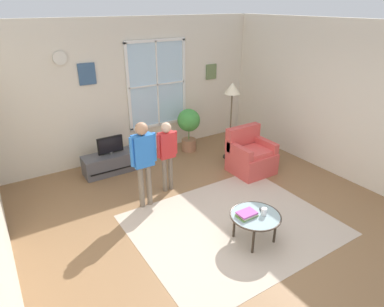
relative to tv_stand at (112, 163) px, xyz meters
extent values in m
cube|color=olive|center=(0.83, -2.63, -0.20)|extent=(6.21, 6.98, 0.02)
cube|color=beige|center=(0.83, 0.62, 1.22)|extent=(5.61, 0.12, 2.83)
cube|color=silver|center=(1.33, 0.55, 1.28)|extent=(1.31, 0.02, 1.79)
cube|color=white|center=(1.33, 0.53, 2.18)|extent=(1.37, 0.04, 0.06)
cube|color=white|center=(1.33, 0.53, 0.39)|extent=(1.37, 0.04, 0.06)
cube|color=white|center=(0.67, 0.53, 1.28)|extent=(0.06, 0.04, 1.79)
cube|color=white|center=(1.99, 0.53, 1.28)|extent=(0.06, 0.04, 1.79)
cube|color=white|center=(1.33, 0.53, 1.28)|extent=(0.03, 0.04, 1.79)
cube|color=white|center=(1.33, 0.53, 1.28)|extent=(1.31, 0.04, 0.03)
cube|color=#38567A|center=(-0.12, 0.54, 1.66)|extent=(0.32, 0.03, 0.40)
cube|color=#667A4C|center=(2.74, 0.54, 1.41)|extent=(0.28, 0.03, 0.34)
cylinder|color=silver|center=(-0.56, 0.53, 1.98)|extent=(0.24, 0.04, 0.24)
cube|color=beige|center=(3.70, -2.63, 1.22)|extent=(0.12, 6.38, 2.83)
cube|color=#C6B29E|center=(0.91, -2.65, -0.19)|extent=(2.89, 2.38, 0.01)
cube|color=#4C4C51|center=(0.00, 0.00, 0.00)|extent=(1.11, 0.42, 0.39)
cube|color=black|center=(0.00, -0.22, -0.06)|extent=(1.00, 0.02, 0.02)
cylinder|color=#4C4C4C|center=(0.00, 0.00, 0.22)|extent=(0.08, 0.08, 0.05)
cube|color=black|center=(0.00, 0.00, 0.39)|extent=(0.50, 0.05, 0.33)
cube|color=black|center=(0.00, -0.03, 0.39)|extent=(0.46, 0.01, 0.29)
cube|color=#D14C47|center=(2.30, -1.48, 0.02)|extent=(0.76, 0.72, 0.42)
cube|color=#D14C47|center=(2.30, -1.18, 0.45)|extent=(0.76, 0.16, 0.45)
cube|color=#D14C47|center=(1.98, -1.48, 0.33)|extent=(0.12, 0.65, 0.20)
cube|color=#D14C47|center=(2.62, -1.48, 0.33)|extent=(0.12, 0.65, 0.20)
cube|color=#E1524D|center=(2.30, -1.53, 0.27)|extent=(0.61, 0.50, 0.08)
cylinder|color=#99B2B7|center=(0.95, -3.07, 0.21)|extent=(0.68, 0.68, 0.02)
torus|color=#3F3328|center=(0.95, -3.07, 0.21)|extent=(0.71, 0.71, 0.02)
cylinder|color=#33281E|center=(0.75, -2.87, 0.00)|extent=(0.04, 0.04, 0.40)
cylinder|color=#33281E|center=(1.15, -2.87, 0.00)|extent=(0.04, 0.04, 0.40)
cylinder|color=#33281E|center=(0.75, -3.27, 0.00)|extent=(0.04, 0.04, 0.40)
cylinder|color=#33281E|center=(1.15, -3.27, 0.00)|extent=(0.04, 0.04, 0.40)
cube|color=#6C9F4C|center=(0.83, -3.02, 0.23)|extent=(0.27, 0.18, 0.02)
cube|color=#BFB4A3|center=(0.83, -3.02, 0.25)|extent=(0.23, 0.19, 0.02)
cube|color=#AD4AA0|center=(0.83, -3.02, 0.27)|extent=(0.26, 0.18, 0.02)
cylinder|color=white|center=(1.05, -3.12, 0.27)|extent=(0.08, 0.08, 0.10)
cube|color=black|center=(1.09, -3.05, 0.23)|extent=(0.10, 0.14, 0.02)
cylinder|color=#726656|center=(-0.03, -1.45, 0.17)|extent=(0.09, 0.09, 0.73)
cylinder|color=#726656|center=(0.11, -1.45, 0.17)|extent=(0.09, 0.09, 0.73)
cube|color=blue|center=(0.04, -1.45, 0.80)|extent=(0.32, 0.16, 0.52)
sphere|color=#A87A5B|center=(0.04, -1.45, 1.16)|extent=(0.20, 0.20, 0.20)
cylinder|color=blue|center=(-0.14, -1.47, 0.82)|extent=(0.07, 0.07, 0.47)
cylinder|color=blue|center=(0.23, -1.47, 0.82)|extent=(0.07, 0.07, 0.47)
cylinder|color=#726656|center=(0.53, -1.21, 0.13)|extent=(0.08, 0.08, 0.64)
cylinder|color=#726656|center=(0.65, -1.21, 0.13)|extent=(0.08, 0.08, 0.64)
cube|color=red|center=(0.59, -1.21, 0.68)|extent=(0.28, 0.14, 0.46)
sphere|color=#D8AD8C|center=(0.59, -1.21, 0.99)|extent=(0.17, 0.17, 0.17)
cylinder|color=red|center=(0.42, -1.23, 0.70)|extent=(0.06, 0.06, 0.41)
cylinder|color=red|center=(0.75, -1.23, 0.70)|extent=(0.06, 0.06, 0.41)
cylinder|color=#9E6B4C|center=(1.83, 0.08, -0.06)|extent=(0.32, 0.32, 0.27)
cylinder|color=#4C7238|center=(1.83, 0.08, 0.17)|extent=(0.02, 0.02, 0.20)
sphere|color=green|center=(1.83, 0.08, 0.52)|extent=(0.50, 0.50, 0.50)
cylinder|color=black|center=(2.36, -0.72, -0.18)|extent=(0.26, 0.26, 0.03)
cylinder|color=brown|center=(2.36, -0.72, 0.51)|extent=(0.03, 0.03, 1.42)
cone|color=beige|center=(2.36, -0.72, 1.32)|extent=(0.32, 0.32, 0.22)
camera|label=1|loc=(-1.83, -5.81, 2.88)|focal=31.14mm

